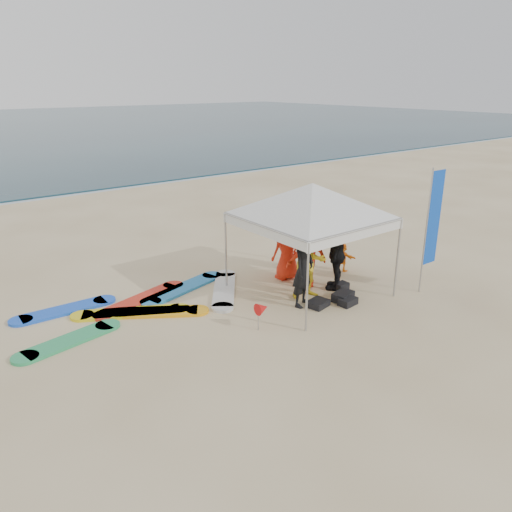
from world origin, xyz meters
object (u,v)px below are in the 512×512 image
object	(u,v)px
person_seated	(342,257)
feather_flag	(433,220)
person_black_a	(303,270)
marker_pennant	(262,308)
person_orange_b	(287,247)
person_yellow	(310,264)
person_orange_a	(307,254)
person_black_b	(337,254)
surfboard_spread	(144,305)
canopy_tent	(313,184)

from	to	relation	value
person_seated	feather_flag	bearing A→B (deg)	-171.82
person_black_a	marker_pennant	xyz separation A→B (m)	(-1.55, -0.38, -0.44)
person_black_a	person_orange_b	bearing A→B (deg)	40.37
person_yellow	person_orange_a	size ratio (longest dim) A/B	0.99
feather_flag	marker_pennant	distance (m)	5.05
person_black_b	person_orange_b	world-z (taller)	person_black_b
surfboard_spread	person_black_a	bearing A→B (deg)	-36.04
canopy_tent	person_yellow	bearing A→B (deg)	-132.41
person_black_a	marker_pennant	distance (m)	1.65
person_black_a	person_seated	xyz separation A→B (m)	(2.51, 1.03, -0.52)
person_seated	marker_pennant	world-z (taller)	person_seated
feather_flag	surfboard_spread	bearing A→B (deg)	150.87
person_yellow	canopy_tent	size ratio (longest dim) A/B	0.42
person_black_a	person_yellow	xyz separation A→B (m)	(0.47, 0.26, -0.03)
person_black_b	surfboard_spread	xyz separation A→B (m)	(-4.53, 2.03, -0.93)
person_black_b	person_seated	distance (m)	1.47
feather_flag	surfboard_spread	distance (m)	7.50
feather_flag	person_black_a	bearing A→B (deg)	158.59
person_black_b	surfboard_spread	size ratio (longest dim) A/B	0.32
person_orange_b	surfboard_spread	distance (m)	4.13
canopy_tent	marker_pennant	distance (m)	3.36
marker_pennant	canopy_tent	bearing A→B (deg)	21.40
feather_flag	marker_pennant	xyz separation A→B (m)	(-4.77, 0.88, -1.41)
person_yellow	surfboard_spread	bearing A→B (deg)	165.06
person_orange_a	surfboard_spread	xyz separation A→B (m)	(-4.02, 1.46, -0.87)
person_yellow	person_orange_b	distance (m)	1.38
person_black_a	canopy_tent	world-z (taller)	canopy_tent
person_orange_a	person_orange_b	world-z (taller)	person_orange_a
person_orange_b	marker_pennant	size ratio (longest dim) A/B	2.84
person_yellow	person_black_b	xyz separation A→B (m)	(0.94, -0.02, 0.06)
person_black_b	person_yellow	bearing A→B (deg)	-36.97
canopy_tent	person_black_b	bearing A→B (deg)	-18.96
person_orange_b	person_seated	xyz separation A→B (m)	(1.67, -0.55, -0.49)
person_orange_a	canopy_tent	size ratio (longest dim) A/B	0.42
canopy_tent	surfboard_spread	size ratio (longest dim) A/B	0.73
person_orange_b	feather_flag	size ratio (longest dim) A/B	0.56
person_seated	feather_flag	size ratio (longest dim) A/B	0.26
person_seated	feather_flag	xyz separation A→B (m)	(0.71, -2.30, 1.49)
surfboard_spread	marker_pennant	bearing A→B (deg)	-59.25
feather_flag	surfboard_spread	xyz separation A→B (m)	(-6.35, 3.54, -1.87)
person_black_a	feather_flag	size ratio (longest dim) A/B	0.57
person_orange_b	marker_pennant	world-z (taller)	person_orange_b
person_orange_b	surfboard_spread	size ratio (longest dim) A/B	0.30
person_black_b	canopy_tent	size ratio (longest dim) A/B	0.44
person_black_b	surfboard_spread	world-z (taller)	person_black_b
person_yellow	person_orange_b	xyz separation A→B (m)	(0.38, 1.32, 0.00)
person_orange_b	person_orange_a	bearing A→B (deg)	92.12
person_black_b	marker_pennant	xyz separation A→B (m)	(-2.95, -0.62, -0.47)
person_black_a	canopy_tent	xyz separation A→B (m)	(0.68, 0.49, 1.93)
person_yellow	person_black_b	distance (m)	0.94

